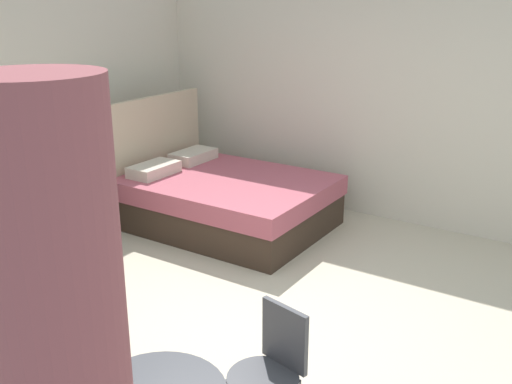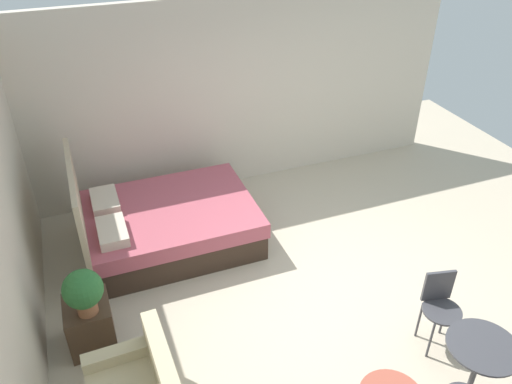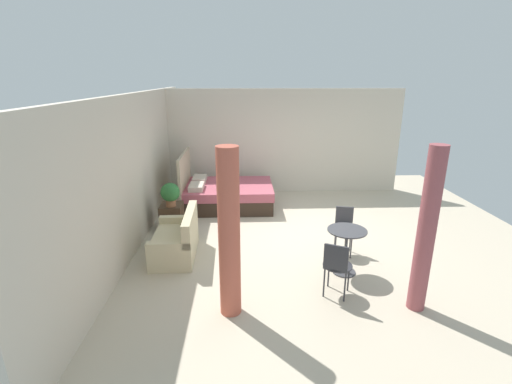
% 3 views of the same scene
% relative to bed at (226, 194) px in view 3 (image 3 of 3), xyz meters
% --- Properties ---
extents(ground_plane, '(8.66, 9.21, 0.02)m').
position_rel_bed_xyz_m(ground_plane, '(-1.61, -1.53, -0.32)').
color(ground_plane, beige).
extents(wall_back, '(8.66, 0.12, 2.75)m').
position_rel_bed_xyz_m(wall_back, '(-1.61, 1.58, 1.06)').
color(wall_back, beige).
rests_on(wall_back, ground).
extents(wall_right, '(0.12, 6.21, 2.75)m').
position_rel_bed_xyz_m(wall_right, '(1.22, -1.53, 1.06)').
color(wall_right, beige).
rests_on(wall_right, ground).
extents(bed, '(1.59, 2.12, 1.32)m').
position_rel_bed_xyz_m(bed, '(0.00, 0.00, 0.00)').
color(bed, '#38281E').
rests_on(bed, ground).
extents(couch, '(1.29, 0.74, 0.81)m').
position_rel_bed_xyz_m(couch, '(-2.54, 0.74, -0.03)').
color(couch, beige).
rests_on(couch, ground).
extents(nightstand, '(0.49, 0.44, 0.52)m').
position_rel_bed_xyz_m(nightstand, '(-1.33, 1.05, -0.05)').
color(nightstand, '#473323').
rests_on(nightstand, ground).
extents(potted_plant, '(0.38, 0.38, 0.49)m').
position_rel_bed_xyz_m(potted_plant, '(-1.43, 1.03, 0.49)').
color(potted_plant, '#935B3D').
rests_on(potted_plant, nightstand).
extents(balcony_table, '(0.62, 0.62, 0.75)m').
position_rel_bed_xyz_m(balcony_table, '(-3.24, -2.04, 0.21)').
color(balcony_table, '#3F3F44').
rests_on(balcony_table, ground).
extents(cafe_chair_near_window, '(0.56, 0.56, 0.85)m').
position_rel_bed_xyz_m(cafe_chair_near_window, '(-3.91, -1.72, 0.21)').
color(cafe_chair_near_window, '#2D2D33').
rests_on(cafe_chair_near_window, ground).
extents(cafe_chair_near_couch, '(0.45, 0.45, 0.84)m').
position_rel_bed_xyz_m(cafe_chair_near_couch, '(-2.53, -2.20, 0.22)').
color(cafe_chair_near_couch, '#3F3F44').
rests_on(cafe_chair_near_couch, ground).
extents(curtain_left, '(0.23, 0.23, 2.25)m').
position_rel_bed_xyz_m(curtain_left, '(-4.20, -2.77, 0.82)').
color(curtain_left, '#994C51').
rests_on(curtain_left, ground).
extents(curtain_right, '(0.28, 0.28, 2.25)m').
position_rel_bed_xyz_m(curtain_right, '(-4.20, -0.24, 0.82)').
color(curtain_right, '#C15B47').
rests_on(curtain_right, ground).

